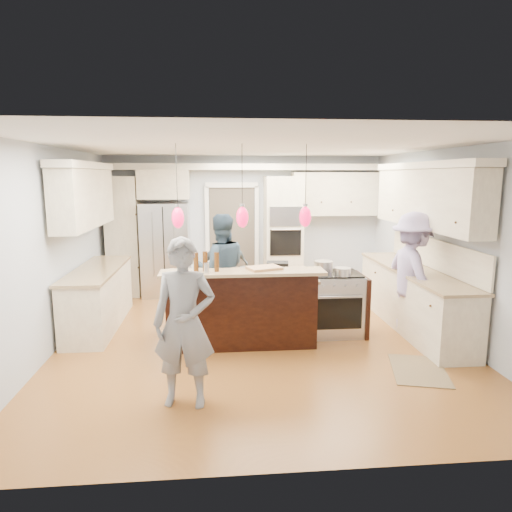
{
  "coord_description": "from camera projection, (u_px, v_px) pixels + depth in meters",
  "views": [
    {
      "loc": [
        -0.59,
        -6.21,
        2.32
      ],
      "look_at": [
        0.0,
        0.35,
        1.15
      ],
      "focal_mm": 32.0,
      "sensor_mm": 36.0,
      "label": 1
    }
  ],
  "objects": [
    {
      "name": "ground_plane",
      "position": [
        258.0,
        339.0,
        6.55
      ],
      "size": [
        6.0,
        6.0,
        0.0
      ],
      "primitive_type": "plane",
      "color": "#A4692D",
      "rests_on": "ground"
    },
    {
      "name": "room_shell",
      "position": [
        258.0,
        212.0,
        6.23
      ],
      "size": [
        5.54,
        6.04,
        2.72
      ],
      "color": "#B2BCC6",
      "rests_on": "ground"
    },
    {
      "name": "refrigerator",
      "position": [
        166.0,
        249.0,
        8.84
      ],
      "size": [
        0.9,
        0.7,
        1.8
      ],
      "primitive_type": "cube",
      "color": "#B7B7BC",
      "rests_on": "ground"
    },
    {
      "name": "oven_column",
      "position": [
        283.0,
        235.0,
        9.03
      ],
      "size": [
        0.72,
        0.69,
        2.3
      ],
      "color": "beige",
      "rests_on": "ground"
    },
    {
      "name": "back_upper_cabinets",
      "position": [
        207.0,
        209.0,
        8.9
      ],
      "size": [
        5.3,
        0.61,
        2.54
      ],
      "color": "beige",
      "rests_on": "ground"
    },
    {
      "name": "right_counter_run",
      "position": [
        417.0,
        260.0,
        6.87
      ],
      "size": [
        0.64,
        3.1,
        2.51
      ],
      "color": "beige",
      "rests_on": "ground"
    },
    {
      "name": "left_cabinets",
      "position": [
        93.0,
        259.0,
        6.93
      ],
      "size": [
        0.64,
        2.3,
        2.51
      ],
      "color": "beige",
      "rests_on": "ground"
    },
    {
      "name": "kitchen_island",
      "position": [
        241.0,
        305.0,
        6.51
      ],
      "size": [
        2.1,
        1.46,
        1.12
      ],
      "color": "black",
      "rests_on": "ground"
    },
    {
      "name": "island_range",
      "position": [
        336.0,
        303.0,
        6.72
      ],
      "size": [
        0.82,
        0.71,
        0.92
      ],
      "color": "#B7B7BC",
      "rests_on": "ground"
    },
    {
      "name": "pendant_lights",
      "position": [
        242.0,
        217.0,
        5.71
      ],
      "size": [
        1.75,
        0.15,
        1.03
      ],
      "color": "black",
      "rests_on": "ground"
    },
    {
      "name": "person_bar_end",
      "position": [
        184.0,
        323.0,
        4.55
      ],
      "size": [
        0.68,
        0.5,
        1.72
      ],
      "primitive_type": "imported",
      "rotation": [
        0.0,
        0.0,
        -0.14
      ],
      "color": "slate",
      "rests_on": "ground"
    },
    {
      "name": "person_far_left",
      "position": [
        221.0,
        269.0,
        7.18
      ],
      "size": [
        0.91,
        0.75,
        1.73
      ],
      "primitive_type": "imported",
      "rotation": [
        0.0,
        0.0,
        3.26
      ],
      "color": "#283B4E",
      "rests_on": "ground"
    },
    {
      "name": "person_far_right",
      "position": [
        225.0,
        268.0,
        7.95
      ],
      "size": [
        0.91,
        0.53,
        1.46
      ],
      "primitive_type": "imported",
      "rotation": [
        0.0,
        0.0,
        3.36
      ],
      "color": "slate",
      "rests_on": "ground"
    },
    {
      "name": "person_range_side",
      "position": [
        413.0,
        275.0,
        6.59
      ],
      "size": [
        0.78,
        1.23,
        1.81
      ],
      "primitive_type": "imported",
      "rotation": [
        0.0,
        0.0,
        1.67
      ],
      "color": "#A496CA",
      "rests_on": "ground"
    },
    {
      "name": "floor_rug",
      "position": [
        419.0,
        370.0,
        5.49
      ],
      "size": [
        0.84,
        1.04,
        0.01
      ],
      "primitive_type": "cube",
      "rotation": [
        0.0,
        0.0,
        -0.26
      ],
      "color": "olive",
      "rests_on": "ground"
    },
    {
      "name": "water_bottle",
      "position": [
        194.0,
        259.0,
        5.74
      ],
      "size": [
        0.09,
        0.09,
        0.31
      ],
      "primitive_type": "cylinder",
      "rotation": [
        0.0,
        0.0,
        -0.4
      ],
      "color": "silver",
      "rests_on": "kitchen_island"
    },
    {
      "name": "beer_bottle_a",
      "position": [
        205.0,
        261.0,
        5.78
      ],
      "size": [
        0.08,
        0.08,
        0.25
      ],
      "primitive_type": "cylinder",
      "rotation": [
        0.0,
        0.0,
        -0.23
      ],
      "color": "#48270C",
      "rests_on": "kitchen_island"
    },
    {
      "name": "beer_bottle_b",
      "position": [
        196.0,
        262.0,
        5.7
      ],
      "size": [
        0.08,
        0.08,
        0.25
      ],
      "primitive_type": "cylinder",
      "rotation": [
        0.0,
        0.0,
        0.36
      ],
      "color": "#48270C",
      "rests_on": "kitchen_island"
    },
    {
      "name": "beer_bottle_c",
      "position": [
        217.0,
        262.0,
        5.73
      ],
      "size": [
        0.07,
        0.07,
        0.24
      ],
      "primitive_type": "cylinder",
      "rotation": [
        0.0,
        0.0,
        -0.13
      ],
      "color": "#48270C",
      "rests_on": "kitchen_island"
    },
    {
      "name": "drink_can",
      "position": [
        206.0,
        268.0,
        5.66
      ],
      "size": [
        0.08,
        0.08,
        0.12
      ],
      "primitive_type": "cylinder",
      "rotation": [
        0.0,
        0.0,
        -0.19
      ],
      "color": "#B7B7BC",
      "rests_on": "kitchen_island"
    },
    {
      "name": "cutting_board",
      "position": [
        264.0,
        268.0,
        5.9
      ],
      "size": [
        0.49,
        0.42,
        0.03
      ],
      "primitive_type": "cube",
      "rotation": [
        0.0,
        0.0,
        0.35
      ],
      "color": "tan",
      "rests_on": "kitchen_island"
    },
    {
      "name": "pot_large",
      "position": [
        324.0,
        266.0,
        6.7
      ],
      "size": [
        0.27,
        0.27,
        0.16
      ],
      "primitive_type": "cylinder",
      "color": "#B7B7BC",
      "rests_on": "island_range"
    },
    {
      "name": "pot_small",
      "position": [
        343.0,
        272.0,
        6.44
      ],
      "size": [
        0.22,
        0.22,
        0.11
      ],
      "primitive_type": "cylinder",
      "color": "#B7B7BC",
      "rests_on": "island_range"
    }
  ]
}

